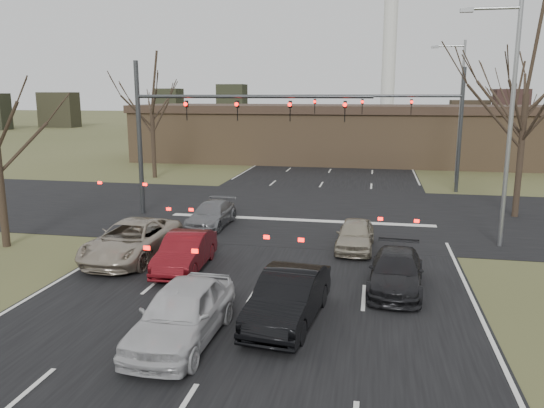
{
  "coord_description": "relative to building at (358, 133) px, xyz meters",
  "views": [
    {
      "loc": [
        3.68,
        -13.04,
        6.32
      ],
      "look_at": [
        -0.31,
        7.35,
        2.0
      ],
      "focal_mm": 35.0,
      "sensor_mm": 36.0,
      "label": 1
    }
  ],
  "objects": [
    {
      "name": "mast_arm_far",
      "position": [
        4.18,
        -15.0,
        2.35
      ],
      "size": [
        11.12,
        0.24,
        8.0
      ],
      "color": "#383A3D",
      "rests_on": "ground"
    },
    {
      "name": "car_silver_suv",
      "position": [
        -7.51,
        -32.53,
        -1.93
      ],
      "size": [
        2.55,
        5.33,
        1.47
      ],
      "primitive_type": "imported",
      "rotation": [
        0.0,
        0.0,
        -0.02
      ],
      "color": "#A99C89",
      "rests_on": "ground"
    },
    {
      "name": "tree_right_far",
      "position": [
        13.0,
        -3.0,
        4.29
      ],
      "size": [
        5.4,
        5.4,
        9.0
      ],
      "color": "black",
      "rests_on": "ground"
    },
    {
      "name": "road_cross",
      "position": [
        -2.0,
        -23.0,
        -2.65
      ],
      "size": [
        200.0,
        14.0,
        0.02
      ],
      "primitive_type": "cube",
      "color": "black",
      "rests_on": "ground"
    },
    {
      "name": "car_black_hatch",
      "position": [
        -0.55,
        -37.21,
        -1.93
      ],
      "size": [
        2.02,
        4.59,
        1.47
      ],
      "primitive_type": "imported",
      "rotation": [
        0.0,
        0.0,
        -0.11
      ],
      "color": "black",
      "rests_on": "ground"
    },
    {
      "name": "car_grey_ahead",
      "position": [
        -6.0,
        -27.03,
        -2.07
      ],
      "size": [
        1.74,
        4.13,
        1.19
      ],
      "primitive_type": "imported",
      "rotation": [
        0.0,
        0.0,
        -0.02
      ],
      "color": "slate",
      "rests_on": "ground"
    },
    {
      "name": "car_charcoal_sedan",
      "position": [
        2.5,
        -34.0,
        -2.05
      ],
      "size": [
        2.0,
        4.32,
        1.22
      ],
      "primitive_type": "imported",
      "rotation": [
        0.0,
        0.0,
        -0.07
      ],
      "color": "black",
      "rests_on": "ground"
    },
    {
      "name": "streetlight_right_far",
      "position": [
        7.32,
        -11.0,
        2.92
      ],
      "size": [
        2.34,
        0.25,
        10.0
      ],
      "color": "gray",
      "rests_on": "ground"
    },
    {
      "name": "tree_right_near",
      "position": [
        9.0,
        -22.0,
        6.23
      ],
      "size": [
        6.9,
        6.9,
        11.5
      ],
      "color": "black",
      "rests_on": "ground"
    },
    {
      "name": "tree_left_far",
      "position": [
        -15.0,
        -13.0,
        4.68
      ],
      "size": [
        5.7,
        5.7,
        9.5
      ],
      "color": "black",
      "rests_on": "ground"
    },
    {
      "name": "car_silver_ahead",
      "position": [
        1.0,
        -29.63,
        -2.04
      ],
      "size": [
        1.58,
        3.71,
        1.25
      ],
      "primitive_type": "imported",
      "rotation": [
        0.0,
        0.0,
        -0.03
      ],
      "color": "#A69D86",
      "rests_on": "ground"
    },
    {
      "name": "car_white_sedan",
      "position": [
        -3.06,
        -38.91,
        -1.89
      ],
      "size": [
        1.95,
        4.61,
        1.56
      ],
      "primitive_type": "imported",
      "rotation": [
        0.0,
        0.0,
        -0.02
      ],
      "color": "silver",
      "rests_on": "ground"
    },
    {
      "name": "building",
      "position": [
        0.0,
        0.0,
        0.0
      ],
      "size": [
        42.4,
        10.4,
        5.3
      ],
      "color": "brown",
      "rests_on": "ground"
    },
    {
      "name": "road_main",
      "position": [
        -2.0,
        22.0,
        -2.66
      ],
      "size": [
        14.0,
        300.0,
        0.02
      ],
      "primitive_type": "cube",
      "color": "black",
      "rests_on": "ground"
    },
    {
      "name": "car_red_ahead",
      "position": [
        -5.0,
        -33.41,
        -2.0
      ],
      "size": [
        1.64,
        4.14,
        1.34
      ],
      "primitive_type": "imported",
      "rotation": [
        0.0,
        0.0,
        0.06
      ],
      "color": "#600D13",
      "rests_on": "ground"
    },
    {
      "name": "ground",
      "position": [
        -2.0,
        -38.0,
        -2.67
      ],
      "size": [
        360.0,
        360.0,
        0.0
      ],
      "primitive_type": "plane",
      "color": "#4A4D29",
      "rests_on": "ground"
    },
    {
      "name": "streetlight_right_near",
      "position": [
        6.82,
        -28.0,
        2.92
      ],
      "size": [
        2.34,
        0.25,
        10.0
      ],
      "color": "gray",
      "rests_on": "ground"
    },
    {
      "name": "mast_arm_near",
      "position": [
        -7.23,
        -25.0,
        2.41
      ],
      "size": [
        12.12,
        0.24,
        8.0
      ],
      "color": "#383A3D",
      "rests_on": "ground"
    }
  ]
}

